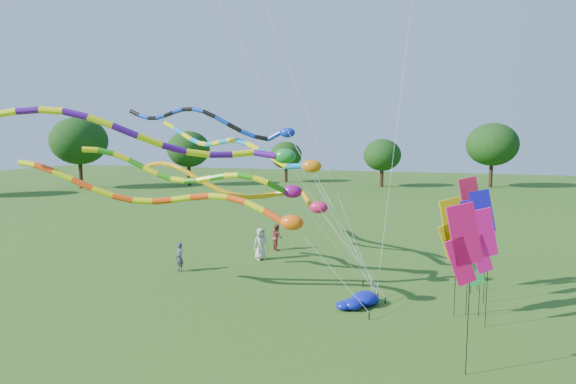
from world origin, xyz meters
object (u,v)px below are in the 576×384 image
(tube_kite_red, at_px, (187,201))
(person_a, at_px, (261,244))
(tube_kite_orange, at_px, (248,190))
(blue_nylon_heap, at_px, (365,303))
(person_c, at_px, (277,237))
(person_b, at_px, (179,257))

(tube_kite_red, height_order, person_a, tube_kite_red)
(tube_kite_orange, xyz_separation_m, blue_nylon_heap, (6.05, -2.20, -4.30))
(person_a, height_order, person_c, person_a)
(tube_kite_red, xyz_separation_m, blue_nylon_heap, (7.25, 1.65, -4.22))
(person_c, bearing_deg, tube_kite_red, 138.42)
(person_b, relative_size, person_c, 0.95)
(blue_nylon_heap, distance_m, person_a, 9.29)
(person_c, bearing_deg, person_b, 112.18)
(tube_kite_red, xyz_separation_m, person_b, (-2.91, 4.21, -3.69))
(tube_kite_red, height_order, blue_nylon_heap, tube_kite_red)
(tube_kite_red, relative_size, person_c, 9.10)
(tube_kite_red, distance_m, person_a, 8.58)
(tube_kite_orange, height_order, person_b, tube_kite_orange)
(person_a, distance_m, person_b, 4.84)
(tube_kite_red, distance_m, person_b, 6.31)
(person_b, bearing_deg, person_a, 79.95)
(blue_nylon_heap, bearing_deg, tube_kite_orange, 160.06)
(tube_kite_orange, bearing_deg, person_c, 108.07)
(tube_kite_red, relative_size, blue_nylon_heap, 10.30)
(blue_nylon_heap, distance_m, person_b, 10.49)
(tube_kite_red, height_order, person_c, tube_kite_red)
(person_a, bearing_deg, person_b, -178.27)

